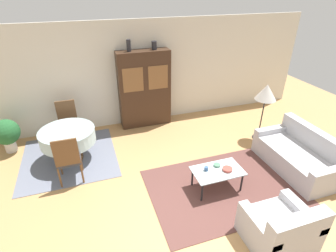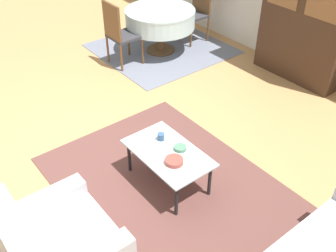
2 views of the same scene
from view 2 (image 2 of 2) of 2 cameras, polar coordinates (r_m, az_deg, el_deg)
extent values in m
plane|color=tan|center=(4.63, -10.46, -4.53)|extent=(14.00, 14.00, 0.00)
cube|color=brown|center=(4.17, 0.80, -9.36)|extent=(2.80, 1.95, 0.01)
cube|color=slate|center=(6.98, -0.95, 11.17)|extent=(2.01, 2.06, 0.01)
cube|color=#B2B2B7|center=(3.16, -20.91, -15.53)|extent=(0.93, 0.20, 0.37)
cube|color=#B2B2B7|center=(3.55, -18.11, -10.64)|extent=(0.16, 0.81, 0.12)
cylinder|color=black|center=(4.28, -5.65, -4.40)|extent=(0.04, 0.04, 0.39)
cylinder|color=black|center=(3.80, 1.21, -10.69)|extent=(0.04, 0.04, 0.39)
cylinder|color=black|center=(4.46, -1.02, -2.16)|extent=(0.04, 0.04, 0.39)
cylinder|color=black|center=(4.01, 6.07, -7.81)|extent=(0.04, 0.04, 0.39)
cube|color=silver|center=(3.98, 0.00, -3.89)|extent=(0.93, 0.55, 0.02)
cube|color=#382316|center=(6.04, 19.65, 15.19)|extent=(1.33, 0.39, 2.00)
cylinder|color=brown|center=(6.89, -1.10, 11.00)|extent=(0.48, 0.48, 0.03)
cylinder|color=brown|center=(6.81, -1.12, 12.49)|extent=(0.14, 0.14, 0.42)
cylinder|color=silver|center=(6.67, -1.15, 15.33)|extent=(1.14, 1.14, 0.30)
cylinder|color=silver|center=(6.62, -1.17, 16.42)|extent=(1.15, 1.15, 0.03)
cylinder|color=brown|center=(6.70, -5.73, 11.96)|extent=(0.04, 0.04, 0.44)
cylinder|color=brown|center=(6.39, -3.69, 10.82)|extent=(0.04, 0.04, 0.44)
cylinder|color=brown|center=(6.51, -8.74, 10.97)|extent=(0.04, 0.04, 0.44)
cylinder|color=brown|center=(6.19, -6.78, 9.76)|extent=(0.04, 0.04, 0.44)
cube|color=#333338|center=(6.34, -6.38, 12.86)|extent=(0.44, 0.44, 0.04)
cube|color=brown|center=(6.14, -8.18, 14.82)|extent=(0.44, 0.04, 0.54)
cylinder|color=brown|center=(6.96, 3.34, 13.06)|extent=(0.04, 0.04, 0.44)
cylinder|color=brown|center=(7.24, 1.18, 14.08)|extent=(0.04, 0.04, 0.44)
cylinder|color=brown|center=(7.21, 5.83, 13.81)|extent=(0.04, 0.04, 0.44)
cylinder|color=brown|center=(7.49, 3.66, 14.79)|extent=(0.04, 0.04, 0.44)
cube|color=#333338|center=(7.13, 3.58, 15.74)|extent=(0.44, 0.44, 0.04)
cylinder|color=#33517A|center=(4.11, -1.03, -1.55)|extent=(0.07, 0.07, 0.08)
cylinder|color=#9E4238|center=(3.84, 0.89, -5.11)|extent=(0.18, 0.18, 0.05)
cylinder|color=#4C7A60|center=(3.99, 1.79, -3.21)|extent=(0.13, 0.13, 0.04)
cylinder|color=beige|center=(8.26, -2.43, 16.20)|extent=(0.25, 0.25, 0.26)
camera|label=1|loc=(4.72, -64.92, 24.20)|focal=28.00mm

